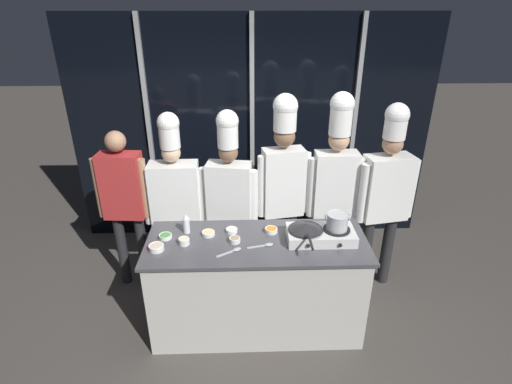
{
  "coord_description": "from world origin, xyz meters",
  "views": [
    {
      "loc": [
        -0.1,
        -2.91,
        2.8
      ],
      "look_at": [
        0.0,
        0.25,
        1.28
      ],
      "focal_mm": 28.0,
      "sensor_mm": 36.0,
      "label": 1
    }
  ],
  "objects_px": {
    "prep_bowl_bean_sprouts": "(232,230)",
    "prep_bowl_mushrooms": "(235,240)",
    "frying_pan": "(306,227)",
    "chef_apprentice": "(386,188)",
    "stock_pot": "(337,221)",
    "prep_bowl_carrots": "(271,230)",
    "prep_bowl_scallions": "(165,236)",
    "prep_bowl_chicken": "(156,247)",
    "chef_head": "(175,195)",
    "portable_stove": "(321,234)",
    "squeeze_bottle_clear": "(186,224)",
    "prep_bowl_noodles": "(184,241)",
    "chef_sous": "(229,193)",
    "serving_spoon_solid": "(265,245)",
    "chef_line": "(283,178)",
    "person_guest": "(124,196)",
    "serving_spoon_slotted": "(233,251)",
    "prep_bowl_ginger": "(208,233)",
    "chef_pastry": "(335,180)"
  },
  "relations": [
    {
      "from": "prep_bowl_bean_sprouts",
      "to": "prep_bowl_mushrooms",
      "type": "height_order",
      "value": "prep_bowl_mushrooms"
    },
    {
      "from": "frying_pan",
      "to": "chef_apprentice",
      "type": "xyz_separation_m",
      "value": [
        0.87,
        0.58,
        0.08
      ]
    },
    {
      "from": "stock_pot",
      "to": "prep_bowl_carrots",
      "type": "bearing_deg",
      "value": 166.17
    },
    {
      "from": "prep_bowl_scallions",
      "to": "prep_bowl_chicken",
      "type": "relative_size",
      "value": 0.9
    },
    {
      "from": "chef_head",
      "to": "prep_bowl_bean_sprouts",
      "type": "bearing_deg",
      "value": 135.86
    },
    {
      "from": "portable_stove",
      "to": "squeeze_bottle_clear",
      "type": "relative_size",
      "value": 3.22
    },
    {
      "from": "prep_bowl_mushrooms",
      "to": "portable_stove",
      "type": "bearing_deg",
      "value": 1.24
    },
    {
      "from": "prep_bowl_noodles",
      "to": "chef_sous",
      "type": "relative_size",
      "value": 0.05
    },
    {
      "from": "prep_bowl_carrots",
      "to": "chef_sous",
      "type": "relative_size",
      "value": 0.06
    },
    {
      "from": "squeeze_bottle_clear",
      "to": "serving_spoon_solid",
      "type": "height_order",
      "value": "squeeze_bottle_clear"
    },
    {
      "from": "chef_sous",
      "to": "chef_line",
      "type": "relative_size",
      "value": 0.93
    },
    {
      "from": "serving_spoon_solid",
      "to": "chef_line",
      "type": "distance_m",
      "value": 0.81
    },
    {
      "from": "prep_bowl_bean_sprouts",
      "to": "prep_bowl_chicken",
      "type": "distance_m",
      "value": 0.67
    },
    {
      "from": "prep_bowl_noodles",
      "to": "prep_bowl_scallions",
      "type": "xyz_separation_m",
      "value": [
        -0.18,
        0.1,
        -0.01
      ]
    },
    {
      "from": "person_guest",
      "to": "squeeze_bottle_clear",
      "type": "bearing_deg",
      "value": 147.1
    },
    {
      "from": "squeeze_bottle_clear",
      "to": "person_guest",
      "type": "distance_m",
      "value": 0.85
    },
    {
      "from": "portable_stove",
      "to": "serving_spoon_solid",
      "type": "distance_m",
      "value": 0.49
    },
    {
      "from": "prep_bowl_carrots",
      "to": "chef_line",
      "type": "bearing_deg",
      "value": 73.68
    },
    {
      "from": "stock_pot",
      "to": "chef_head",
      "type": "height_order",
      "value": "chef_head"
    },
    {
      "from": "prep_bowl_bean_sprouts",
      "to": "chef_sous",
      "type": "bearing_deg",
      "value": 93.51
    },
    {
      "from": "stock_pot",
      "to": "prep_bowl_carrots",
      "type": "height_order",
      "value": "stock_pot"
    },
    {
      "from": "frying_pan",
      "to": "prep_bowl_mushrooms",
      "type": "xyz_separation_m",
      "value": [
        -0.61,
        -0.01,
        -0.11
      ]
    },
    {
      "from": "prep_bowl_bean_sprouts",
      "to": "chef_head",
      "type": "distance_m",
      "value": 0.79
    },
    {
      "from": "stock_pot",
      "to": "serving_spoon_solid",
      "type": "height_order",
      "value": "stock_pot"
    },
    {
      "from": "prep_bowl_bean_sprouts",
      "to": "chef_line",
      "type": "relative_size",
      "value": 0.05
    },
    {
      "from": "serving_spoon_slotted",
      "to": "chef_line",
      "type": "bearing_deg",
      "value": 58.85
    },
    {
      "from": "stock_pot",
      "to": "chef_sous",
      "type": "xyz_separation_m",
      "value": [
        -0.93,
        0.62,
        -0.01
      ]
    },
    {
      "from": "chef_sous",
      "to": "chef_line",
      "type": "xyz_separation_m",
      "value": [
        0.53,
        0.02,
        0.15
      ]
    },
    {
      "from": "prep_bowl_ginger",
      "to": "person_guest",
      "type": "relative_size",
      "value": 0.07
    },
    {
      "from": "prep_bowl_mushrooms",
      "to": "prep_bowl_ginger",
      "type": "distance_m",
      "value": 0.26
    },
    {
      "from": "chef_apprentice",
      "to": "squeeze_bottle_clear",
      "type": "bearing_deg",
      "value": 2.19
    },
    {
      "from": "prep_bowl_mushrooms",
      "to": "squeeze_bottle_clear",
      "type": "bearing_deg",
      "value": 158.3
    },
    {
      "from": "prep_bowl_scallions",
      "to": "person_guest",
      "type": "height_order",
      "value": "person_guest"
    },
    {
      "from": "frying_pan",
      "to": "squeeze_bottle_clear",
      "type": "distance_m",
      "value": 1.05
    },
    {
      "from": "prep_bowl_ginger",
      "to": "serving_spoon_solid",
      "type": "xyz_separation_m",
      "value": [
        0.49,
        -0.19,
        -0.01
      ]
    },
    {
      "from": "serving_spoon_slotted",
      "to": "chef_head",
      "type": "distance_m",
      "value": 1.03
    },
    {
      "from": "prep_bowl_chicken",
      "to": "prep_bowl_mushrooms",
      "type": "height_order",
      "value": "prep_bowl_chicken"
    },
    {
      "from": "prep_bowl_chicken",
      "to": "serving_spoon_solid",
      "type": "bearing_deg",
      "value": 1.93
    },
    {
      "from": "prep_bowl_carrots",
      "to": "prep_bowl_scallions",
      "type": "bearing_deg",
      "value": -175.75
    },
    {
      "from": "squeeze_bottle_clear",
      "to": "chef_line",
      "type": "relative_size",
      "value": 0.09
    },
    {
      "from": "prep_bowl_noodles",
      "to": "stock_pot",
      "type": "bearing_deg",
      "value": 1.55
    },
    {
      "from": "portable_stove",
      "to": "prep_bowl_scallions",
      "type": "xyz_separation_m",
      "value": [
        -1.35,
        0.07,
        -0.03
      ]
    },
    {
      "from": "prep_bowl_scallions",
      "to": "serving_spoon_slotted",
      "type": "bearing_deg",
      "value": -20.62
    },
    {
      "from": "stock_pot",
      "to": "chef_apprentice",
      "type": "relative_size",
      "value": 0.11
    },
    {
      "from": "stock_pot",
      "to": "prep_bowl_noodles",
      "type": "xyz_separation_m",
      "value": [
        -1.3,
        -0.04,
        -0.15
      ]
    },
    {
      "from": "prep_bowl_chicken",
      "to": "serving_spoon_solid",
      "type": "distance_m",
      "value": 0.91
    },
    {
      "from": "squeeze_bottle_clear",
      "to": "chef_apprentice",
      "type": "distance_m",
      "value": 1.96
    },
    {
      "from": "prep_bowl_carrots",
      "to": "chef_line",
      "type": "relative_size",
      "value": 0.06
    },
    {
      "from": "prep_bowl_ginger",
      "to": "chef_line",
      "type": "height_order",
      "value": "chef_line"
    },
    {
      "from": "prep_bowl_noodles",
      "to": "chef_pastry",
      "type": "relative_size",
      "value": 0.05
    }
  ]
}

